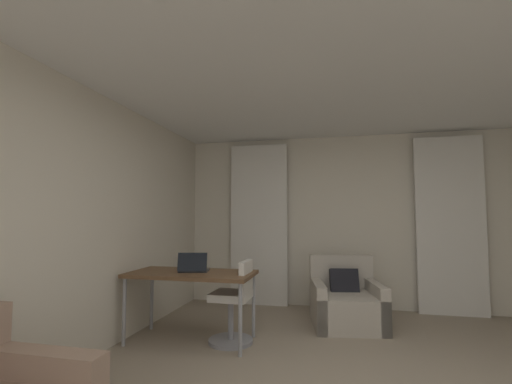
{
  "coord_description": "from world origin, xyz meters",
  "views": [
    {
      "loc": [
        -0.2,
        -2.53,
        1.35
      ],
      "look_at": [
        -1.08,
        1.36,
        1.64
      ],
      "focal_mm": 24.65,
      "sensor_mm": 36.0,
      "label": 1
    }
  ],
  "objects_px": {
    "armchair": "(346,303)",
    "desk": "(192,278)",
    "laptop": "(193,268)",
    "desk_chair": "(234,306)"
  },
  "relations": [
    {
      "from": "desk",
      "to": "laptop",
      "type": "relative_size",
      "value": 3.77
    },
    {
      "from": "desk",
      "to": "armchair",
      "type": "bearing_deg",
      "value": 30.02
    },
    {
      "from": "desk",
      "to": "laptop",
      "type": "height_order",
      "value": "laptop"
    },
    {
      "from": "armchair",
      "to": "desk_chair",
      "type": "xyz_separation_m",
      "value": [
        -1.2,
        -0.92,
        0.12
      ]
    },
    {
      "from": "armchair",
      "to": "desk",
      "type": "height_order",
      "value": "armchair"
    },
    {
      "from": "armchair",
      "to": "desk",
      "type": "relative_size",
      "value": 0.72
    },
    {
      "from": "desk",
      "to": "laptop",
      "type": "xyz_separation_m",
      "value": [
        0.01,
        0.02,
        0.11
      ]
    },
    {
      "from": "armchair",
      "to": "desk",
      "type": "xyz_separation_m",
      "value": [
        -1.68,
        -0.97,
        0.41
      ]
    },
    {
      "from": "laptop",
      "to": "desk_chair",
      "type": "bearing_deg",
      "value": 3.76
    },
    {
      "from": "desk",
      "to": "desk_chair",
      "type": "xyz_separation_m",
      "value": [
        0.48,
        0.05,
        -0.29
      ]
    }
  ]
}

